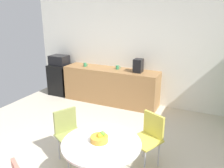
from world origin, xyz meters
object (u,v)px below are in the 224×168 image
(microwave, at_px, (59,60))
(mug_white, at_px, (85,65))
(mug_green, at_px, (117,67))
(chair_yellow, at_px, (149,134))
(coffee_maker, at_px, (138,66))
(round_table, at_px, (102,153))
(mini_fridge, at_px, (61,79))
(chair_olive, at_px, (68,129))
(fruit_bowl, at_px, (100,138))

(microwave, distance_m, mug_white, 0.87)
(microwave, xyz_separation_m, mug_green, (1.75, 0.05, -0.04))
(chair_yellow, distance_m, mug_white, 3.09)
(chair_yellow, height_order, mug_green, mug_green)
(microwave, xyz_separation_m, coffee_maker, (2.31, 0.00, 0.07))
(chair_yellow, height_order, mug_white, mug_white)
(microwave, distance_m, round_table, 4.02)
(mini_fridge, height_order, mug_green, mug_green)
(mini_fridge, bearing_deg, round_table, -45.70)
(chair_yellow, bearing_deg, mug_green, 124.70)
(chair_olive, xyz_separation_m, mug_white, (-1.12, 2.40, 0.43))
(round_table, height_order, mug_white, mug_white)
(mug_white, bearing_deg, fruit_bowl, -55.94)
(round_table, xyz_separation_m, coffee_maker, (-0.49, 2.87, 0.47))
(microwave, height_order, fruit_bowl, microwave)
(chair_yellow, height_order, fruit_bowl, fruit_bowl)
(chair_yellow, bearing_deg, microwave, 147.52)
(mini_fridge, bearing_deg, mug_white, -2.57)
(microwave, bearing_deg, mini_fridge, 0.00)
(fruit_bowl, xyz_separation_m, mug_green, (-1.01, 2.90, 0.16))
(microwave, height_order, chair_olive, microwave)
(fruit_bowl, relative_size, coffee_maker, 0.72)
(round_table, xyz_separation_m, chair_yellow, (0.39, 0.83, -0.07))
(round_table, relative_size, fruit_bowl, 4.41)
(round_table, xyz_separation_m, fruit_bowl, (-0.03, 0.02, 0.20))
(mug_green, relative_size, coffee_maker, 0.40)
(round_table, bearing_deg, mug_white, 124.36)
(microwave, relative_size, round_table, 0.48)
(coffee_maker, bearing_deg, mini_fridge, 180.00)
(round_table, distance_m, chair_olive, 0.93)
(mini_fridge, distance_m, fruit_bowl, 3.99)
(chair_yellow, relative_size, chair_olive, 1.00)
(chair_yellow, distance_m, chair_olive, 1.28)
(microwave, relative_size, chair_yellow, 0.58)
(mini_fridge, xyz_separation_m, chair_yellow, (3.19, -2.03, 0.09))
(round_table, bearing_deg, coffee_maker, 99.63)
(microwave, bearing_deg, chair_olive, -50.94)
(round_table, relative_size, mug_green, 7.83)
(chair_yellow, xyz_separation_m, fruit_bowl, (-0.43, -0.82, 0.27))
(mini_fridge, distance_m, round_table, 4.01)
(chair_yellow, relative_size, coffee_maker, 2.59)
(chair_olive, relative_size, mug_white, 6.43)
(fruit_bowl, distance_m, mug_white, 3.40)
(microwave, height_order, coffee_maker, coffee_maker)
(coffee_maker, bearing_deg, microwave, 180.00)
(chair_olive, distance_m, fruit_bowl, 0.93)
(microwave, xyz_separation_m, mug_white, (0.86, -0.04, -0.04))
(chair_yellow, bearing_deg, coffee_maker, 113.43)
(mug_white, bearing_deg, chair_olive, -65.08)
(mug_green, bearing_deg, mini_fridge, -178.44)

